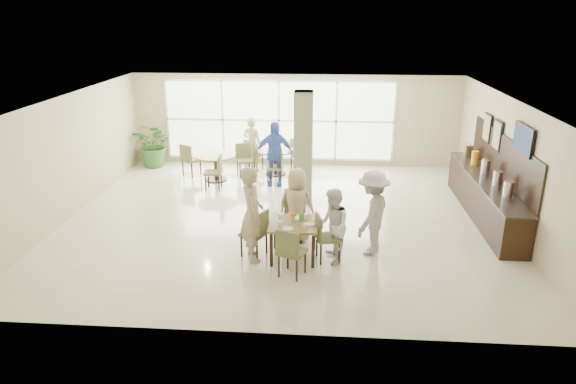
# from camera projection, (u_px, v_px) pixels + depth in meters

# --- Properties ---
(ground) EXTENTS (10.00, 10.00, 0.00)m
(ground) POSITION_uv_depth(u_px,v_px,m) (283.00, 219.00, 12.00)
(ground) COLOR beige
(ground) RESTS_ON ground
(room_shell) EXTENTS (10.00, 10.00, 10.00)m
(room_shell) POSITION_uv_depth(u_px,v_px,m) (283.00, 148.00, 11.43)
(room_shell) COLOR white
(room_shell) RESTS_ON ground
(window_bank) EXTENTS (7.00, 0.04, 7.00)m
(window_bank) POSITION_uv_depth(u_px,v_px,m) (279.00, 121.00, 15.75)
(window_bank) COLOR silver
(window_bank) RESTS_ON ground
(column) EXTENTS (0.45, 0.45, 2.80)m
(column) POSITION_uv_depth(u_px,v_px,m) (303.00, 148.00, 12.63)
(column) COLOR #6E7F58
(column) RESTS_ON ground
(main_table) EXTENTS (0.93, 0.93, 0.75)m
(main_table) POSITION_uv_depth(u_px,v_px,m) (294.00, 227.00, 9.91)
(main_table) COLOR brown
(main_table) RESTS_ON ground
(round_table_left) EXTENTS (1.16, 1.16, 0.75)m
(round_table_left) POSITION_uv_depth(u_px,v_px,m) (215.00, 160.00, 14.53)
(round_table_left) COLOR brown
(round_table_left) RESTS_ON ground
(round_table_right) EXTENTS (1.12, 1.12, 0.75)m
(round_table_right) POSITION_uv_depth(u_px,v_px,m) (276.00, 155.00, 15.06)
(round_table_right) COLOR brown
(round_table_right) RESTS_ON ground
(chairs_main_table) EXTENTS (2.03, 2.06, 0.95)m
(chairs_main_table) POSITION_uv_depth(u_px,v_px,m) (292.00, 235.00, 10.01)
(chairs_main_table) COLOR #545D33
(chairs_main_table) RESTS_ON ground
(chairs_table_left) EXTENTS (2.18, 1.73, 0.95)m
(chairs_table_left) POSITION_uv_depth(u_px,v_px,m) (216.00, 164.00, 14.59)
(chairs_table_left) COLOR #545D33
(chairs_table_left) RESTS_ON ground
(chairs_table_right) EXTENTS (1.97, 1.89, 0.95)m
(chairs_table_right) POSITION_uv_depth(u_px,v_px,m) (276.00, 159.00, 15.08)
(chairs_table_right) COLOR #545D33
(chairs_table_right) RESTS_ON ground
(tabletop_clutter) EXTENTS (0.73, 0.75, 0.21)m
(tabletop_clutter) POSITION_uv_depth(u_px,v_px,m) (295.00, 220.00, 9.84)
(tabletop_clutter) COLOR white
(tabletop_clutter) RESTS_ON main_table
(buffet_counter) EXTENTS (0.64, 4.70, 1.95)m
(buffet_counter) POSITION_uv_depth(u_px,v_px,m) (485.00, 194.00, 11.96)
(buffet_counter) COLOR black
(buffet_counter) RESTS_ON ground
(wall_tv) EXTENTS (0.06, 1.00, 0.58)m
(wall_tv) POSITION_uv_depth(u_px,v_px,m) (523.00, 139.00, 10.37)
(wall_tv) COLOR black
(wall_tv) RESTS_ON ground
(framed_art_a) EXTENTS (0.05, 0.55, 0.70)m
(framed_art_a) POSITION_uv_depth(u_px,v_px,m) (497.00, 135.00, 11.97)
(framed_art_a) COLOR black
(framed_art_a) RESTS_ON ground
(framed_art_b) EXTENTS (0.05, 0.55, 0.70)m
(framed_art_b) POSITION_uv_depth(u_px,v_px,m) (487.00, 128.00, 12.73)
(framed_art_b) COLOR black
(framed_art_b) RESTS_ON ground
(potted_plant) EXTENTS (1.62, 1.62, 1.39)m
(potted_plant) POSITION_uv_depth(u_px,v_px,m) (154.00, 145.00, 15.78)
(potted_plant) COLOR #2F6227
(potted_plant) RESTS_ON ground
(teen_left) EXTENTS (0.65, 0.80, 1.88)m
(teen_left) POSITION_uv_depth(u_px,v_px,m) (252.00, 214.00, 9.80)
(teen_left) COLOR tan
(teen_left) RESTS_ON ground
(teen_far) EXTENTS (0.85, 0.59, 1.58)m
(teen_far) POSITION_uv_depth(u_px,v_px,m) (297.00, 205.00, 10.65)
(teen_far) COLOR tan
(teen_far) RESTS_ON ground
(teen_right) EXTENTS (0.66, 0.79, 1.47)m
(teen_right) POSITION_uv_depth(u_px,v_px,m) (333.00, 226.00, 9.75)
(teen_right) COLOR white
(teen_right) RESTS_ON ground
(teen_standing) EXTENTS (1.06, 1.28, 1.73)m
(teen_standing) POSITION_uv_depth(u_px,v_px,m) (372.00, 213.00, 10.04)
(teen_standing) COLOR #A3A3A6
(teen_standing) RESTS_ON ground
(adult_a) EXTENTS (1.06, 0.62, 1.79)m
(adult_a) POSITION_uv_depth(u_px,v_px,m) (274.00, 154.00, 14.05)
(adult_a) COLOR #3D63B7
(adult_a) RESTS_ON ground
(adult_b) EXTENTS (1.15, 1.61, 1.59)m
(adult_b) POSITION_uv_depth(u_px,v_px,m) (305.00, 149.00, 14.85)
(adult_b) COLOR white
(adult_b) RESTS_ON ground
(adult_standing) EXTENTS (0.70, 0.58, 1.64)m
(adult_standing) POSITION_uv_depth(u_px,v_px,m) (252.00, 144.00, 15.34)
(adult_standing) COLOR tan
(adult_standing) RESTS_ON ground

